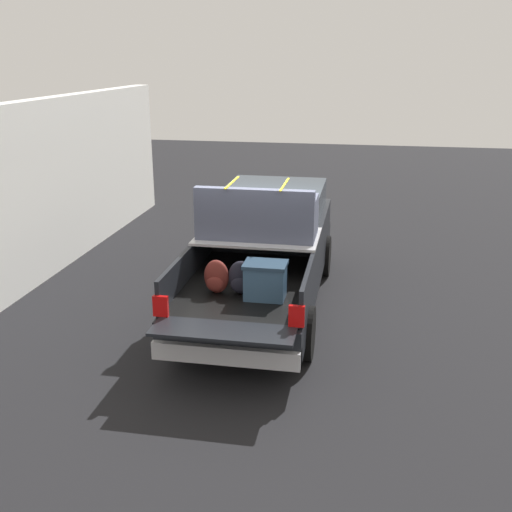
% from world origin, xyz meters
% --- Properties ---
extents(ground_plane, '(40.00, 40.00, 0.00)m').
position_xyz_m(ground_plane, '(0.00, 0.00, 0.00)').
color(ground_plane, black).
extents(pickup_truck, '(6.05, 2.06, 2.23)m').
position_xyz_m(pickup_truck, '(0.36, -0.00, 0.94)').
color(pickup_truck, black).
rests_on(pickup_truck, ground_plane).
extents(building_facade, '(9.89, 0.36, 3.32)m').
position_xyz_m(building_facade, '(1.72, 4.45, 1.66)').
color(building_facade, white).
rests_on(building_facade, ground_plane).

